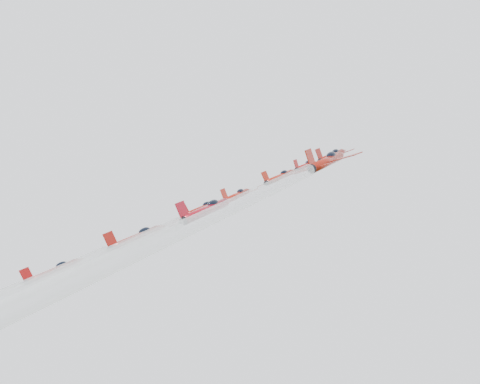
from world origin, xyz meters
The scene contains 6 objects.
jet_lead centered at (1.14, 22.19, 186.09)m, with size 8.61×10.51×8.24m.
jet_row2_left centered at (-15.50, 9.42, 176.22)m, with size 9.55×11.67×9.14m.
jet_row2_center centered at (1.06, 12.88, 178.89)m, with size 9.17×11.20×8.78m.
jet_row2_right centered at (12.69, 12.71, 178.76)m, with size 9.62×11.75×9.21m.
jet_center centered at (1.14, -33.67, 142.81)m, with size 8.71×75.77×58.97m.
jet_rear_farright centered at (25.49, -51.89, 128.72)m, with size 10.42×90.62×70.52m.
Camera 1 is at (61.84, -76.10, 111.96)m, focal length 50.00 mm.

